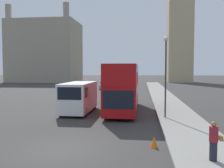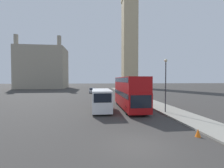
{
  "view_description": "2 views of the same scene",
  "coord_description": "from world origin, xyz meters",
  "px_view_note": "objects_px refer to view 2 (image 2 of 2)",
  "views": [
    {
      "loc": [
        3.74,
        -11.2,
        3.79
      ],
      "look_at": [
        0.91,
        12.37,
        2.4
      ],
      "focal_mm": 40.0,
      "sensor_mm": 36.0,
      "label": 1
    },
    {
      "loc": [
        -2.57,
        -8.38,
        3.85
      ],
      "look_at": [
        0.46,
        17.6,
        3.12
      ],
      "focal_mm": 24.0,
      "sensor_mm": 36.0,
      "label": 2
    }
  ],
  "objects_px": {
    "red_double_decker_bus": "(129,91)",
    "street_lamp": "(166,78)",
    "white_van": "(101,100)",
    "clock_tower": "(130,22)",
    "parked_sedan": "(92,91)"
  },
  "relations": [
    {
      "from": "clock_tower",
      "to": "white_van",
      "type": "bearing_deg",
      "value": -106.69
    },
    {
      "from": "street_lamp",
      "to": "parked_sedan",
      "type": "xyz_separation_m",
      "value": [
        -8.76,
        28.42,
        -3.45
      ]
    },
    {
      "from": "white_van",
      "to": "parked_sedan",
      "type": "xyz_separation_m",
      "value": [
        -1.51,
        26.39,
        -0.75
      ]
    },
    {
      "from": "white_van",
      "to": "parked_sedan",
      "type": "relative_size",
      "value": 1.24
    },
    {
      "from": "red_double_decker_bus",
      "to": "street_lamp",
      "type": "bearing_deg",
      "value": -44.36
    },
    {
      "from": "clock_tower",
      "to": "street_lamp",
      "type": "relative_size",
      "value": 10.35
    },
    {
      "from": "street_lamp",
      "to": "red_double_decker_bus",
      "type": "bearing_deg",
      "value": 135.64
    },
    {
      "from": "white_van",
      "to": "clock_tower",
      "type": "bearing_deg",
      "value": 73.31
    },
    {
      "from": "white_van",
      "to": "street_lamp",
      "type": "bearing_deg",
      "value": -15.58
    },
    {
      "from": "clock_tower",
      "to": "red_double_decker_bus",
      "type": "bearing_deg",
      "value": -103.29
    },
    {
      "from": "street_lamp",
      "to": "parked_sedan",
      "type": "relative_size",
      "value": 1.3
    },
    {
      "from": "street_lamp",
      "to": "clock_tower",
      "type": "bearing_deg",
      "value": 80.8
    },
    {
      "from": "white_van",
      "to": "street_lamp",
      "type": "xyz_separation_m",
      "value": [
        7.25,
        -2.02,
        2.7
      ]
    },
    {
      "from": "red_double_decker_bus",
      "to": "white_van",
      "type": "distance_m",
      "value": 4.15
    },
    {
      "from": "white_van",
      "to": "parked_sedan",
      "type": "height_order",
      "value": "white_van"
    }
  ]
}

